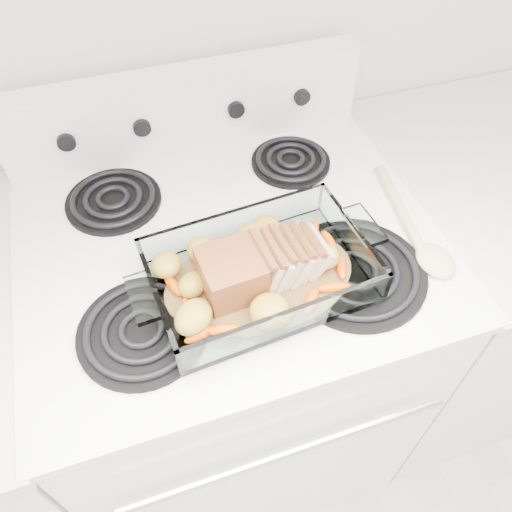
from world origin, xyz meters
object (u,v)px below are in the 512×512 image
object	(u,v)px
counter_right	(455,291)
baking_dish	(260,276)
electric_range	(235,353)
pork_roast	(252,268)

from	to	relation	value
counter_right	baking_dish	xyz separation A→B (m)	(-0.64, -0.13, 0.50)
electric_range	baking_dish	bearing A→B (deg)	-81.00
counter_right	baking_dish	bearing A→B (deg)	-168.65
electric_range	counter_right	size ratio (longest dim) A/B	1.20
baking_dish	counter_right	bearing A→B (deg)	6.93
counter_right	pork_roast	bearing A→B (deg)	-168.87
pork_roast	electric_range	bearing A→B (deg)	108.02
electric_range	counter_right	distance (m)	0.67
electric_range	baking_dish	world-z (taller)	electric_range
electric_range	pork_roast	size ratio (longest dim) A/B	5.07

